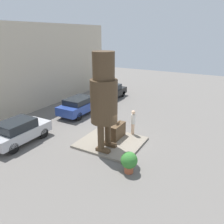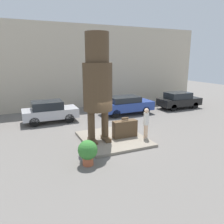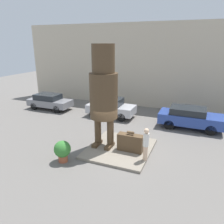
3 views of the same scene
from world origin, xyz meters
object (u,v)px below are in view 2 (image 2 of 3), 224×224
object	(u,v)px
tourist	(146,122)
parked_car_silver	(49,111)
giant_suitcase	(125,129)
parked_car_blue	(126,105)
statue_figure	(98,80)
parked_car_black	(179,100)
planter_pot	(88,151)

from	to	relation	value
tourist	parked_car_silver	bearing A→B (deg)	126.81
giant_suitcase	parked_car_blue	size ratio (longest dim) A/B	0.32
statue_figure	giant_suitcase	distance (m)	3.37
parked_car_silver	parked_car_blue	distance (m)	6.41
parked_car_silver	tourist	bearing A→B (deg)	-53.19
parked_car_black	tourist	bearing A→B (deg)	-141.52
statue_figure	giant_suitcase	size ratio (longest dim) A/B	4.03
statue_figure	parked_car_black	xyz separation A→B (m)	(10.21, 5.25, -2.77)
parked_car_blue	parked_car_black	xyz separation A→B (m)	(5.70, -0.04, -0.03)
parked_car_silver	parked_car_blue	world-z (taller)	parked_car_silver
parked_car_blue	parked_car_black	distance (m)	5.70
giant_suitcase	parked_car_blue	world-z (taller)	parked_car_blue
parked_car_black	planter_pot	bearing A→B (deg)	-146.79
planter_pot	giant_suitcase	bearing A→B (deg)	36.86
parked_car_silver	parked_car_black	bearing A→B (deg)	-0.91
parked_car_black	giant_suitcase	bearing A→B (deg)	-148.16
giant_suitcase	parked_car_silver	xyz separation A→B (m)	(-3.56, 5.50, 0.20)
parked_car_silver	planter_pot	distance (m)	7.78
giant_suitcase	planter_pot	bearing A→B (deg)	-143.14
tourist	parked_car_black	distance (m)	9.59
tourist	planter_pot	bearing A→B (deg)	-158.43
parked_car_silver	parked_car_blue	size ratio (longest dim) A/B	0.89
statue_figure	tourist	size ratio (longest dim) A/B	3.30
giant_suitcase	statue_figure	bearing A→B (deg)	178.17
statue_figure	parked_car_blue	xyz separation A→B (m)	(4.51, 5.30, -2.74)
parked_car_blue	statue_figure	bearing A→B (deg)	-130.41
parked_car_black	planter_pot	world-z (taller)	parked_car_black
parked_car_black	planter_pot	xyz separation A→B (m)	(-11.57, -7.57, -0.15)
giant_suitcase	tourist	bearing A→B (deg)	-32.07
parked_car_silver	planter_pot	world-z (taller)	parked_car_silver
tourist	parked_car_black	world-z (taller)	tourist
planter_pot	tourist	bearing A→B (deg)	21.57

